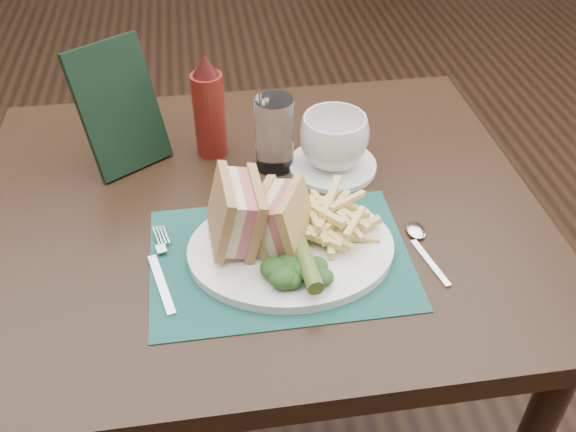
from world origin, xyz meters
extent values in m
plane|color=black|center=(0.00, 0.00, 0.00)|extent=(7.00, 7.00, 0.00)
cube|color=#174A44|center=(0.02, -0.63, 0.75)|extent=(0.37, 0.27, 0.00)
cylinder|color=#476125|center=(0.05, -0.67, 0.79)|extent=(0.03, 0.12, 0.03)
cylinder|color=white|center=(0.14, -0.42, 0.76)|extent=(0.15, 0.15, 0.01)
imported|color=white|center=(0.14, -0.42, 0.81)|extent=(0.16, 0.16, 0.09)
cylinder|color=white|center=(0.04, -0.40, 0.81)|extent=(0.07, 0.07, 0.13)
cube|color=black|center=(-0.21, -0.34, 0.86)|extent=(0.15, 0.14, 0.21)
camera|label=1|loc=(-0.07, -1.30, 1.39)|focal=40.00mm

